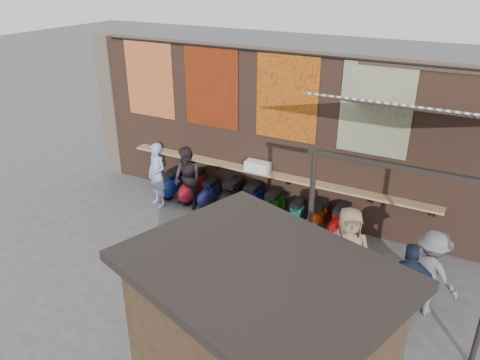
{
  "coord_description": "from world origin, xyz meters",
  "views": [
    {
      "loc": [
        4.3,
        -7.14,
        5.73
      ],
      "look_at": [
        -0.21,
        1.2,
        1.35
      ],
      "focal_mm": 35.0,
      "sensor_mm": 36.0,
      "label": 1
    }
  ],
  "objects_px": {
    "scooter_stool_0": "(174,184)",
    "scooter_stool_2": "(210,193)",
    "scooter_stool_3": "(231,197)",
    "scooter_stool_7": "(318,218)",
    "scooter_stool_4": "(252,201)",
    "scooter_stool_5": "(272,208)",
    "shopper_tan": "(347,252)",
    "scooter_stool_6": "(296,215)",
    "diner_left": "(157,175)",
    "diner_right": "(187,179)",
    "shopper_grey": "(430,272)",
    "scooter_stool_1": "(193,187)",
    "scooter_stool_8": "(340,224)",
    "shopper_navy": "(408,286)",
    "shelf_box": "(258,166)"
  },
  "relations": [
    {
      "from": "scooter_stool_0",
      "to": "scooter_stool_2",
      "type": "height_order",
      "value": "scooter_stool_0"
    },
    {
      "from": "scooter_stool_3",
      "to": "scooter_stool_7",
      "type": "height_order",
      "value": "scooter_stool_3"
    },
    {
      "from": "scooter_stool_4",
      "to": "scooter_stool_5",
      "type": "xyz_separation_m",
      "value": [
        0.59,
        -0.05,
        -0.01
      ]
    },
    {
      "from": "scooter_stool_2",
      "to": "scooter_stool_0",
      "type": "bearing_deg",
      "value": -179.72
    },
    {
      "from": "shopper_tan",
      "to": "scooter_stool_6",
      "type": "bearing_deg",
      "value": 108.28
    },
    {
      "from": "scooter_stool_7",
      "to": "scooter_stool_3",
      "type": "bearing_deg",
      "value": -177.86
    },
    {
      "from": "diner_left",
      "to": "scooter_stool_3",
      "type": "bearing_deg",
      "value": 33.61
    },
    {
      "from": "scooter_stool_6",
      "to": "diner_right",
      "type": "xyz_separation_m",
      "value": [
        -2.84,
        -0.35,
        0.47
      ]
    },
    {
      "from": "scooter_stool_5",
      "to": "shopper_grey",
      "type": "bearing_deg",
      "value": -22.75
    },
    {
      "from": "scooter_stool_1",
      "to": "scooter_stool_8",
      "type": "bearing_deg",
      "value": -0.43
    },
    {
      "from": "shopper_navy",
      "to": "scooter_stool_1",
      "type": "bearing_deg",
      "value": -37.23
    },
    {
      "from": "shopper_navy",
      "to": "shopper_tan",
      "type": "bearing_deg",
      "value": -34.24
    },
    {
      "from": "scooter_stool_7",
      "to": "scooter_stool_0",
      "type": "bearing_deg",
      "value": -179.43
    },
    {
      "from": "scooter_stool_1",
      "to": "scooter_stool_8",
      "type": "relative_size",
      "value": 0.99
    },
    {
      "from": "scooter_stool_3",
      "to": "scooter_stool_7",
      "type": "xyz_separation_m",
      "value": [
        2.25,
        0.08,
        -0.04
      ]
    },
    {
      "from": "scooter_stool_1",
      "to": "scooter_stool_6",
      "type": "distance_m",
      "value": 2.93
    },
    {
      "from": "scooter_stool_0",
      "to": "scooter_stool_8",
      "type": "height_order",
      "value": "scooter_stool_8"
    },
    {
      "from": "scooter_stool_1",
      "to": "shopper_tan",
      "type": "height_order",
      "value": "shopper_tan"
    },
    {
      "from": "scooter_stool_8",
      "to": "scooter_stool_4",
      "type": "bearing_deg",
      "value": 179.55
    },
    {
      "from": "scooter_stool_5",
      "to": "scooter_stool_8",
      "type": "height_order",
      "value": "scooter_stool_8"
    },
    {
      "from": "scooter_stool_8",
      "to": "shopper_tan",
      "type": "relative_size",
      "value": 0.48
    },
    {
      "from": "scooter_stool_1",
      "to": "scooter_stool_5",
      "type": "xyz_separation_m",
      "value": [
        2.33,
        -0.06,
        0.0
      ]
    },
    {
      "from": "diner_left",
      "to": "scooter_stool_7",
      "type": "bearing_deg",
      "value": 26.17
    },
    {
      "from": "scooter_stool_1",
      "to": "scooter_stool_2",
      "type": "relative_size",
      "value": 1.17
    },
    {
      "from": "scooter_stool_8",
      "to": "scooter_stool_1",
      "type": "bearing_deg",
      "value": 179.57
    },
    {
      "from": "scooter_stool_1",
      "to": "scooter_stool_7",
      "type": "bearing_deg",
      "value": 0.26
    },
    {
      "from": "scooter_stool_5",
      "to": "diner_right",
      "type": "height_order",
      "value": "diner_right"
    },
    {
      "from": "scooter_stool_2",
      "to": "scooter_stool_3",
      "type": "distance_m",
      "value": 0.68
    },
    {
      "from": "scooter_stool_4",
      "to": "diner_left",
      "type": "distance_m",
      "value": 2.52
    },
    {
      "from": "shelf_box",
      "to": "shopper_navy",
      "type": "bearing_deg",
      "value": -31.22
    },
    {
      "from": "shopper_grey",
      "to": "scooter_stool_2",
      "type": "bearing_deg",
      "value": 3.83
    },
    {
      "from": "shelf_box",
      "to": "shopper_grey",
      "type": "relative_size",
      "value": 0.38
    },
    {
      "from": "scooter_stool_6",
      "to": "scooter_stool_7",
      "type": "relative_size",
      "value": 0.87
    },
    {
      "from": "scooter_stool_7",
      "to": "diner_left",
      "type": "relative_size",
      "value": 0.48
    },
    {
      "from": "scooter_stool_4",
      "to": "diner_right",
      "type": "relative_size",
      "value": 0.54
    },
    {
      "from": "scooter_stool_0",
      "to": "scooter_stool_1",
      "type": "distance_m",
      "value": 0.61
    },
    {
      "from": "scooter_stool_2",
      "to": "diner_right",
      "type": "xyz_separation_m",
      "value": [
        -0.44,
        -0.34,
        0.46
      ]
    },
    {
      "from": "scooter_stool_1",
      "to": "scooter_stool_8",
      "type": "xyz_separation_m",
      "value": [
        3.99,
        -0.03,
        0.0
      ]
    },
    {
      "from": "scooter_stool_6",
      "to": "scooter_stool_4",
      "type": "bearing_deg",
      "value": 179.88
    },
    {
      "from": "scooter_stool_7",
      "to": "diner_right",
      "type": "height_order",
      "value": "diner_right"
    },
    {
      "from": "scooter_stool_0",
      "to": "scooter_stool_8",
      "type": "relative_size",
      "value": 0.91
    },
    {
      "from": "shelf_box",
      "to": "scooter_stool_5",
      "type": "relative_size",
      "value": 0.72
    },
    {
      "from": "scooter_stool_3",
      "to": "scooter_stool_6",
      "type": "xyz_separation_m",
      "value": [
        1.73,
        0.05,
        -0.09
      ]
    },
    {
      "from": "shelf_box",
      "to": "shopper_grey",
      "type": "xyz_separation_m",
      "value": [
        4.33,
        -1.9,
        -0.43
      ]
    },
    {
      "from": "diner_left",
      "to": "scooter_stool_2",
      "type": "bearing_deg",
      "value": 43.66
    },
    {
      "from": "shopper_tan",
      "to": "scooter_stool_4",
      "type": "bearing_deg",
      "value": 122.8
    },
    {
      "from": "scooter_stool_7",
      "to": "shopper_grey",
      "type": "relative_size",
      "value": 0.5
    },
    {
      "from": "scooter_stool_0",
      "to": "scooter_stool_7",
      "type": "bearing_deg",
      "value": 0.57
    },
    {
      "from": "shopper_grey",
      "to": "shopper_tan",
      "type": "distance_m",
      "value": 1.45
    },
    {
      "from": "scooter_stool_3",
      "to": "scooter_stool_4",
      "type": "distance_m",
      "value": 0.54
    }
  ]
}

